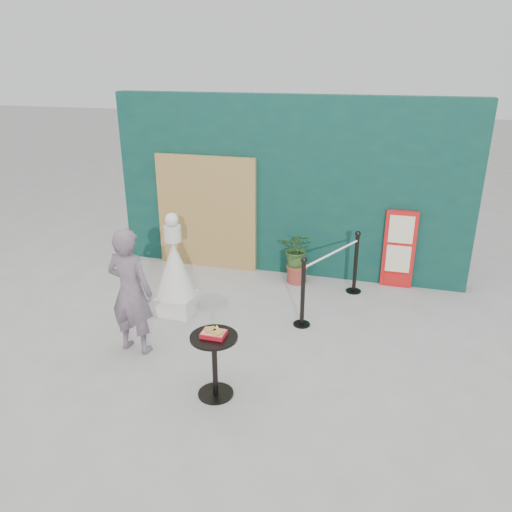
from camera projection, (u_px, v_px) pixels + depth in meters
name	position (u px, v px, depth m)	size (l,w,h in m)	color
ground	(229.00, 366.00, 6.11)	(60.00, 60.00, 0.00)	#ADAAA5
back_wall	(288.00, 187.00, 8.38)	(6.00, 0.30, 3.00)	#0B3231
bamboo_fence	(206.00, 213.00, 8.73)	(1.80, 0.08, 2.00)	tan
woman	(131.00, 291.00, 6.18)	(0.60, 0.40, 1.65)	slate
menu_board	(399.00, 250.00, 8.03)	(0.50, 0.07, 1.30)	red
statue	(175.00, 273.00, 7.21)	(0.60, 0.60, 1.53)	silver
cafe_table	(214.00, 356.00, 5.42)	(0.52, 0.52, 0.75)	black
food_basket	(214.00, 333.00, 5.32)	(0.26, 0.19, 0.11)	red
planter	(297.00, 254.00, 8.23)	(0.52, 0.45, 0.89)	#983F31
stanchion_barrier	(331.00, 277.00, 7.39)	(0.84, 1.54, 1.03)	black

